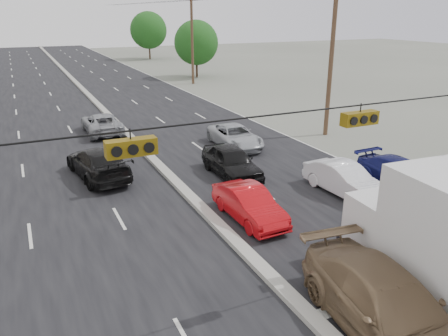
{
  "coord_description": "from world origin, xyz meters",
  "views": [
    {
      "loc": [
        -6.43,
        -8.52,
        8.07
      ],
      "look_at": [
        0.55,
        6.24,
        2.2
      ],
      "focal_mm": 35.0,
      "sensor_mm": 36.0,
      "label": 1
    }
  ],
  "objects_px": {
    "queue_car_a": "(231,162)",
    "queue_car_c": "(235,136)",
    "utility_pole_right_c": "(192,39)",
    "queue_car_d": "(401,175)",
    "utility_pole_right_b": "(331,59)",
    "tan_sedan": "(387,307)",
    "red_sedan": "(249,205)",
    "oncoming_near": "(98,163)",
    "oncoming_far": "(102,124)",
    "tree_right_mid": "(196,43)",
    "tree_right_far": "(148,30)",
    "queue_car_b": "(344,179)"
  },
  "relations": [
    {
      "from": "utility_pole_right_b",
      "to": "red_sedan",
      "type": "xyz_separation_m",
      "value": [
        -11.1,
        -9.36,
        -4.43
      ]
    },
    {
      "from": "tan_sedan",
      "to": "oncoming_near",
      "type": "bearing_deg",
      "value": 114.02
    },
    {
      "from": "utility_pole_right_c",
      "to": "oncoming_near",
      "type": "xyz_separation_m",
      "value": [
        -15.75,
        -26.76,
        -4.33
      ]
    },
    {
      "from": "utility_pole_right_c",
      "to": "tan_sedan",
      "type": "height_order",
      "value": "utility_pole_right_c"
    },
    {
      "from": "tan_sedan",
      "to": "queue_car_d",
      "type": "distance_m",
      "value": 11.02
    },
    {
      "from": "tree_right_mid",
      "to": "queue_car_c",
      "type": "distance_m",
      "value": 31.63
    },
    {
      "from": "queue_car_d",
      "to": "oncoming_far",
      "type": "relative_size",
      "value": 0.95
    },
    {
      "from": "queue_car_d",
      "to": "tree_right_mid",
      "type": "bearing_deg",
      "value": 81.03
    },
    {
      "from": "queue_car_b",
      "to": "oncoming_far",
      "type": "distance_m",
      "value": 17.77
    },
    {
      "from": "tan_sedan",
      "to": "oncoming_near",
      "type": "height_order",
      "value": "tan_sedan"
    },
    {
      "from": "queue_car_d",
      "to": "oncoming_near",
      "type": "relative_size",
      "value": 0.89
    },
    {
      "from": "queue_car_a",
      "to": "tan_sedan",
      "type": "bearing_deg",
      "value": -96.34
    },
    {
      "from": "tree_right_far",
      "to": "red_sedan",
      "type": "xyz_separation_m",
      "value": [
        -14.6,
        -64.36,
        -4.28
      ]
    },
    {
      "from": "tan_sedan",
      "to": "red_sedan",
      "type": "height_order",
      "value": "tan_sedan"
    },
    {
      "from": "queue_car_b",
      "to": "utility_pole_right_c",
      "type": "bearing_deg",
      "value": 77.08
    },
    {
      "from": "utility_pole_right_b",
      "to": "oncoming_far",
      "type": "distance_m",
      "value": 16.19
    },
    {
      "from": "queue_car_a",
      "to": "oncoming_near",
      "type": "distance_m",
      "value": 6.82
    },
    {
      "from": "red_sedan",
      "to": "tree_right_far",
      "type": "bearing_deg",
      "value": 75.64
    },
    {
      "from": "queue_car_c",
      "to": "queue_car_d",
      "type": "xyz_separation_m",
      "value": [
        4.11,
        -9.53,
        0.02
      ]
    },
    {
      "from": "queue_car_a",
      "to": "utility_pole_right_b",
      "type": "bearing_deg",
      "value": 26.38
    },
    {
      "from": "queue_car_a",
      "to": "queue_car_b",
      "type": "bearing_deg",
      "value": -48.55
    },
    {
      "from": "tree_right_far",
      "to": "oncoming_far",
      "type": "relative_size",
      "value": 1.62
    },
    {
      "from": "utility_pole_right_b",
      "to": "red_sedan",
      "type": "bearing_deg",
      "value": -139.86
    },
    {
      "from": "tree_right_mid",
      "to": "queue_car_b",
      "type": "distance_m",
      "value": 39.89
    },
    {
      "from": "tree_right_mid",
      "to": "oncoming_near",
      "type": "relative_size",
      "value": 1.33
    },
    {
      "from": "red_sedan",
      "to": "tan_sedan",
      "type": "bearing_deg",
      "value": -91.58
    },
    {
      "from": "utility_pole_right_b",
      "to": "queue_car_d",
      "type": "xyz_separation_m",
      "value": [
        -2.9,
        -9.47,
        -4.41
      ]
    },
    {
      "from": "tan_sedan",
      "to": "tree_right_mid",
      "type": "bearing_deg",
      "value": 80.69
    },
    {
      "from": "utility_pole_right_c",
      "to": "utility_pole_right_b",
      "type": "bearing_deg",
      "value": -90.0
    },
    {
      "from": "tree_right_mid",
      "to": "queue_car_d",
      "type": "xyz_separation_m",
      "value": [
        -5.4,
        -39.47,
        -3.64
      ]
    },
    {
      "from": "oncoming_far",
      "to": "tree_right_mid",
      "type": "bearing_deg",
      "value": -124.94
    },
    {
      "from": "oncoming_near",
      "to": "oncoming_far",
      "type": "xyz_separation_m",
      "value": [
        1.8,
        8.71,
        -0.08
      ]
    },
    {
      "from": "red_sedan",
      "to": "utility_pole_right_c",
      "type": "bearing_deg",
      "value": 70.51
    },
    {
      "from": "tree_right_far",
      "to": "oncoming_far",
      "type": "bearing_deg",
      "value": -109.95
    },
    {
      "from": "tree_right_far",
      "to": "oncoming_near",
      "type": "distance_m",
      "value": 60.08
    },
    {
      "from": "queue_car_a",
      "to": "queue_car_c",
      "type": "distance_m",
      "value": 5.19
    },
    {
      "from": "queue_car_d",
      "to": "oncoming_near",
      "type": "xyz_separation_m",
      "value": [
        -12.85,
        7.71,
        0.08
      ]
    },
    {
      "from": "oncoming_near",
      "to": "queue_car_a",
      "type": "bearing_deg",
      "value": 148.83
    },
    {
      "from": "queue_car_d",
      "to": "tree_right_far",
      "type": "bearing_deg",
      "value": 83.15
    },
    {
      "from": "utility_pole_right_c",
      "to": "queue_car_d",
      "type": "bearing_deg",
      "value": -94.81
    },
    {
      "from": "utility_pole_right_b",
      "to": "tan_sedan",
      "type": "relative_size",
      "value": 1.69
    },
    {
      "from": "queue_car_a",
      "to": "oncoming_far",
      "type": "xyz_separation_m",
      "value": [
        -4.44,
        11.45,
        -0.09
      ]
    },
    {
      "from": "queue_car_a",
      "to": "queue_car_c",
      "type": "height_order",
      "value": "queue_car_a"
    },
    {
      "from": "tree_right_mid",
      "to": "queue_car_c",
      "type": "relative_size",
      "value": 1.46
    },
    {
      "from": "queue_car_d",
      "to": "oncoming_near",
      "type": "bearing_deg",
      "value": 147.86
    },
    {
      "from": "queue_car_c",
      "to": "queue_car_d",
      "type": "distance_m",
      "value": 10.38
    },
    {
      "from": "tree_right_mid",
      "to": "oncoming_far",
      "type": "relative_size",
      "value": 1.42
    },
    {
      "from": "tree_right_mid",
      "to": "oncoming_near",
      "type": "height_order",
      "value": "tree_right_mid"
    },
    {
      "from": "red_sedan",
      "to": "queue_car_a",
      "type": "relative_size",
      "value": 0.9
    },
    {
      "from": "queue_car_c",
      "to": "oncoming_near",
      "type": "xyz_separation_m",
      "value": [
        -8.74,
        -1.82,
        0.1
      ]
    }
  ]
}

